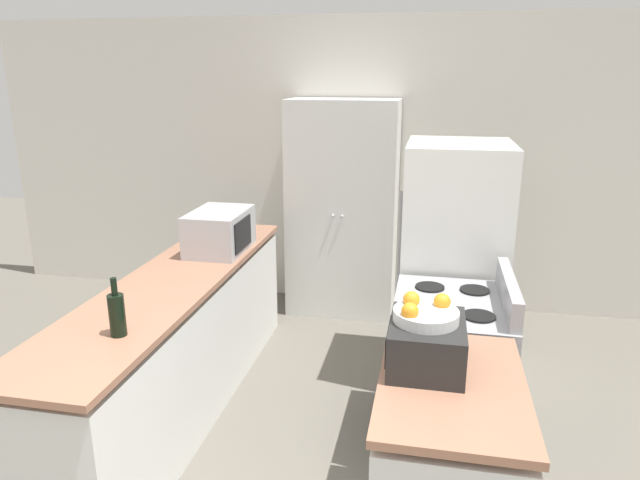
{
  "coord_description": "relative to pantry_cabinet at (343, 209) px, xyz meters",
  "views": [
    {
      "loc": [
        0.71,
        -1.58,
        2.11
      ],
      "look_at": [
        0.0,
        1.95,
        1.05
      ],
      "focal_mm": 32.0,
      "sensor_mm": 36.0,
      "label": 1
    }
  ],
  "objects": [
    {
      "name": "pantry_cabinet",
      "position": [
        0.0,
        0.0,
        0.0
      ],
      "size": [
        0.95,
        0.53,
        1.9
      ],
      "color": "silver",
      "rests_on": "ground_plane"
    },
    {
      "name": "wall_back",
      "position": [
        0.06,
        0.3,
        0.35
      ],
      "size": [
        7.0,
        0.06,
        2.6
      ],
      "color": "silver",
      "rests_on": "ground_plane"
    },
    {
      "name": "toaster_oven",
      "position": [
        0.79,
        -2.61,
        0.04
      ],
      "size": [
        0.32,
        0.4,
        0.21
      ],
      "color": "black",
      "rests_on": "counter_right"
    },
    {
      "name": "wine_bottle",
      "position": [
        -0.67,
        -2.59,
        0.05
      ],
      "size": [
        0.08,
        0.08,
        0.29
      ],
      "color": "black",
      "rests_on": "counter_left"
    },
    {
      "name": "counter_right",
      "position": [
        0.9,
        -2.72,
        -0.52
      ],
      "size": [
        0.6,
        0.92,
        0.89
      ],
      "color": "silver",
      "rests_on": "ground_plane"
    },
    {
      "name": "stove",
      "position": [
        0.92,
        -1.85,
        -0.5
      ],
      "size": [
        0.66,
        0.78,
        1.05
      ],
      "color": "#9E9EA3",
      "rests_on": "ground_plane"
    },
    {
      "name": "refrigerator",
      "position": [
        0.94,
        -1.03,
        -0.11
      ],
      "size": [
        0.71,
        0.78,
        1.68
      ],
      "color": "white",
      "rests_on": "ground_plane"
    },
    {
      "name": "counter_left",
      "position": [
        -0.77,
        -1.82,
        -0.52
      ],
      "size": [
        0.6,
        2.73,
        0.89
      ],
      "color": "silver",
      "rests_on": "ground_plane"
    },
    {
      "name": "fruit_bowl",
      "position": [
        0.77,
        -2.59,
        0.18
      ],
      "size": [
        0.28,
        0.28,
        0.1
      ],
      "color": "silver",
      "rests_on": "toaster_oven"
    },
    {
      "name": "microwave",
      "position": [
        -0.68,
        -1.21,
        0.09
      ],
      "size": [
        0.37,
        0.53,
        0.29
      ],
      "color": "#B2B2B7",
      "rests_on": "counter_left"
    }
  ]
}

